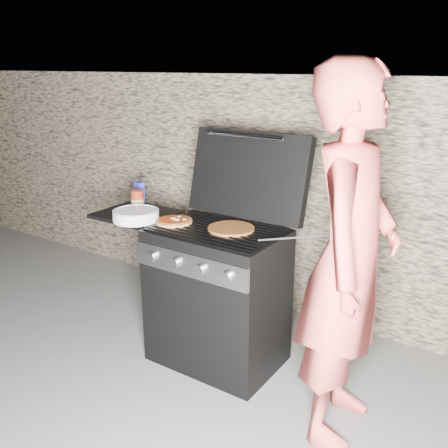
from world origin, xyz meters
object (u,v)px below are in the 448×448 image
Objects in this scene: gas_grill at (187,287)px; sauce_jar at (137,200)px; person at (349,260)px; pizza_topped at (174,221)px.

sauce_jar is at bearing 172.10° from gas_grill.
gas_grill is at bearing -7.90° from sauce_jar.
person is (1.14, -0.15, 0.50)m from gas_grill.
pizza_topped is 1.69× the size of sauce_jar.
person is at bearing -4.61° from pizza_topped.
gas_grill is at bearing 75.30° from person.
sauce_jar is at bearing 75.14° from person.
person is at bearing -7.37° from gas_grill.
gas_grill is at bearing 47.09° from pizza_topped.
sauce_jar is (-0.47, 0.06, 0.52)m from gas_grill.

